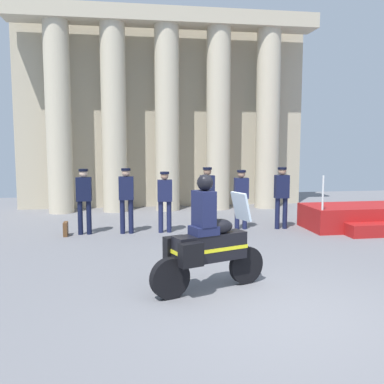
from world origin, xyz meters
TOP-DOWN VIEW (x-y plane):
  - ground_plane at (0.00, 0.00)m, footprint 28.00×28.00m
  - colonnade_backdrop at (-0.57, 10.02)m, footprint 10.52×1.69m
  - reviewing_stand at (4.30, 5.34)m, footprint 2.90×2.01m
  - officer_in_row_0 at (-3.13, 5.81)m, footprint 0.39×0.24m
  - officer_in_row_1 at (-2.05, 5.75)m, footprint 0.39×0.24m
  - officer_in_row_2 at (-1.04, 5.73)m, footprint 0.39×0.24m
  - officer_in_row_3 at (0.09, 5.65)m, footprint 0.39×0.24m
  - officer_in_row_4 at (1.07, 5.82)m, footprint 0.39×0.24m
  - officer_in_row_5 at (2.19, 5.71)m, footprint 0.39×0.24m
  - motorcycle_with_rider at (-0.84, 1.02)m, footprint 2.00×0.99m
  - briefcase_on_ground at (-3.60, 5.69)m, footprint 0.10×0.32m

SIDE VIEW (x-z plane):
  - ground_plane at x=0.00m, z-range 0.00..0.00m
  - briefcase_on_ground at x=-3.60m, z-range 0.00..0.36m
  - reviewing_stand at x=4.30m, z-range -0.46..1.09m
  - motorcycle_with_rider at x=-0.84m, z-range -0.16..1.74m
  - officer_in_row_2 at x=-1.04m, z-range 0.15..1.77m
  - officer_in_row_4 at x=1.07m, z-range 0.15..1.78m
  - officer_in_row_5 at x=2.19m, z-range 0.15..1.86m
  - officer_in_row_0 at x=-3.13m, z-range 0.16..1.86m
  - officer_in_row_1 at x=-2.05m, z-range 0.16..1.88m
  - officer_in_row_3 at x=0.09m, z-range 0.16..1.89m
  - colonnade_backdrop at x=-0.57m, z-range 0.18..7.20m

